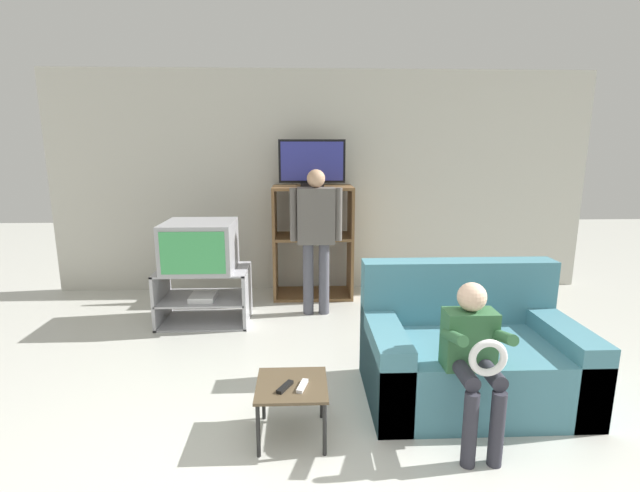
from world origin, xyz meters
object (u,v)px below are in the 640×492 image
at_px(remote_control_white, 302,386).
at_px(media_shelf, 313,241).
at_px(couch, 468,355).
at_px(person_standing_adult, 316,229).
at_px(television_main, 200,246).
at_px(tv_stand, 205,296).
at_px(person_seated_child, 474,351).
at_px(remote_control_black, 285,387).
at_px(television_flat, 312,164).
at_px(snack_table, 292,390).

bearing_deg(remote_control_white, media_shelf, 103.07).
xyz_separation_m(couch, person_standing_adult, (-1.02, 1.68, 0.61)).
distance_m(television_main, media_shelf, 1.38).
bearing_deg(remote_control_white, tv_stand, 132.00).
bearing_deg(person_seated_child, tv_stand, 134.02).
bearing_deg(couch, tv_stand, 145.05).
xyz_separation_m(television_main, remote_control_black, (0.89, -1.97, -0.43)).
distance_m(television_main, person_seated_child, 2.83).
bearing_deg(tv_stand, remote_control_black, -66.27).
relative_size(tv_stand, couch, 0.62).
relative_size(television_flat, remote_control_black, 5.18).
relative_size(media_shelf, remote_control_white, 8.97).
height_order(media_shelf, remote_control_white, media_shelf).
distance_m(tv_stand, couch, 2.61).
xyz_separation_m(media_shelf, person_standing_adult, (0.02, -0.61, 0.25)).
relative_size(tv_stand, snack_table, 2.09).
distance_m(couch, person_seated_child, 0.63).
bearing_deg(couch, remote_control_black, -158.88).
bearing_deg(snack_table, couch, 19.61).
height_order(television_main, person_standing_adult, person_standing_adult).
bearing_deg(person_standing_adult, person_seated_child, -69.28).
bearing_deg(tv_stand, couch, -34.95).
bearing_deg(remote_control_black, television_main, 142.47).
distance_m(media_shelf, person_seated_child, 2.95).
bearing_deg(remote_control_black, person_seated_child, 25.94).
xyz_separation_m(tv_stand, media_shelf, (1.11, 0.79, 0.39)).
xyz_separation_m(snack_table, person_standing_adult, (0.21, 2.12, 0.61)).
xyz_separation_m(television_main, remote_control_white, (0.99, -1.97, -0.43)).
bearing_deg(television_main, snack_table, -64.26).
distance_m(couch, person_standing_adult, 2.06).
height_order(tv_stand, television_flat, television_flat).
bearing_deg(person_standing_adult, tv_stand, -170.82).
bearing_deg(television_flat, tv_stand, -144.65).
relative_size(couch, person_standing_adult, 0.95).
height_order(tv_stand, snack_table, tv_stand).
bearing_deg(television_main, media_shelf, 35.57).
distance_m(snack_table, couch, 1.31).
relative_size(television_main, remote_control_white, 4.64).
distance_m(tv_stand, remote_control_black, 2.17).
bearing_deg(person_seated_child, person_standing_adult, 110.72).
distance_m(media_shelf, couch, 2.53).
relative_size(snack_table, person_standing_adult, 0.28).
height_order(television_main, remote_control_white, television_main).
bearing_deg(remote_control_white, television_main, 132.51).
xyz_separation_m(snack_table, couch, (1.23, 0.44, -0.00)).
bearing_deg(remote_control_black, person_standing_adult, 111.60).
relative_size(tv_stand, remote_control_white, 6.15).
bearing_deg(television_main, television_flat, 35.46).
height_order(television_main, television_flat, television_flat).
xyz_separation_m(remote_control_black, person_seated_child, (1.09, -0.04, 0.22)).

